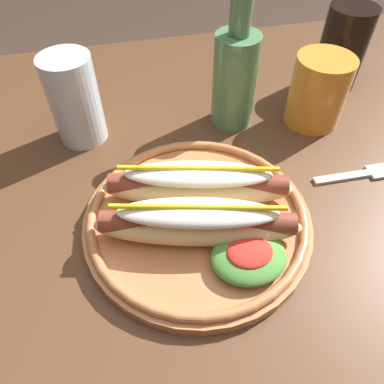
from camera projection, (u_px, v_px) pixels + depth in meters
name	position (u px, v px, depth m)	size (l,w,h in m)	color
ground_plane	(208.00, 355.00, 1.07)	(8.00, 8.00, 0.00)	#3D2D23
dining_table	(221.00, 226.00, 0.58)	(1.30, 0.93, 0.74)	#51331E
hot_dog_plate	(200.00, 214.00, 0.45)	(0.29, 0.29, 0.08)	#B77042
fork	(360.00, 174.00, 0.52)	(0.12, 0.03, 0.00)	silver
soda_cup	(343.00, 48.00, 0.64)	(0.08, 0.08, 0.14)	black
water_cup	(75.00, 100.00, 0.53)	(0.07, 0.07, 0.14)	silver
extra_cup	(318.00, 91.00, 0.57)	(0.09, 0.09, 0.11)	orange
glass_bottle	(235.00, 74.00, 0.55)	(0.07, 0.07, 0.23)	#4C7F51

